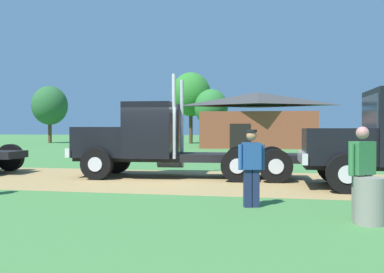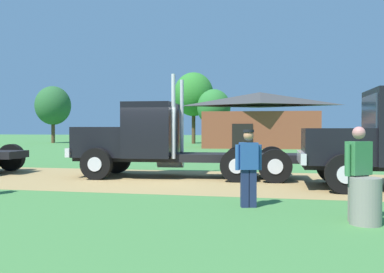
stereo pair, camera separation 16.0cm
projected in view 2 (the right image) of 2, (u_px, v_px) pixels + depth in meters
name	position (u px, v px, depth m)	size (l,w,h in m)	color
ground_plane	(150.00, 179.00, 14.77)	(200.00, 200.00, 0.00)	#427B3C
dirt_track	(150.00, 179.00, 14.77)	(120.00, 6.41, 0.01)	#A0834F
truck_foreground_white	(154.00, 142.00, 15.53)	(8.37, 2.98, 3.64)	black
visitor_standing_near	(359.00, 169.00, 8.08)	(0.54, 0.48, 1.81)	#33723F
visitor_walking_mid	(248.00, 165.00, 9.54)	(0.58, 0.36, 1.75)	#264C8C
steel_barrel	(365.00, 201.00, 7.82)	(0.57, 0.57, 0.87)	gray
shed_building	(260.00, 121.00, 39.30)	(11.09, 6.25, 5.15)	brown
tree_left	(53.00, 106.00, 52.18)	(4.33, 4.33, 7.00)	#513823
tree_mid	(194.00, 95.00, 49.94)	(4.69, 4.69, 8.40)	#513823
tree_right	(214.00, 108.00, 46.91)	(3.70, 3.70, 6.15)	#513823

